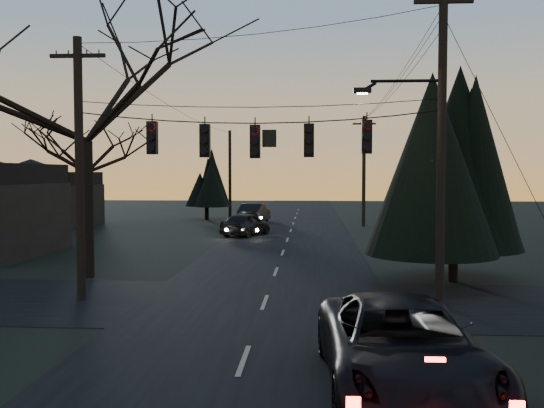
# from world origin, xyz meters

# --- Properties ---
(main_road) EXTENTS (8.00, 120.00, 0.02)m
(main_road) POSITION_xyz_m (0.00, 20.00, 0.01)
(main_road) COLOR black
(main_road) RESTS_ON ground
(cross_road) EXTENTS (60.00, 7.00, 0.02)m
(cross_road) POSITION_xyz_m (0.00, 10.00, 0.01)
(cross_road) COLOR black
(cross_road) RESTS_ON ground
(utility_pole_right) EXTENTS (5.00, 0.30, 10.00)m
(utility_pole_right) POSITION_xyz_m (5.50, 10.00, 0.00)
(utility_pole_right) COLOR black
(utility_pole_right) RESTS_ON ground
(utility_pole_left) EXTENTS (1.80, 0.30, 8.50)m
(utility_pole_left) POSITION_xyz_m (-6.00, 10.00, 0.00)
(utility_pole_left) COLOR black
(utility_pole_left) RESTS_ON ground
(utility_pole_far_r) EXTENTS (1.80, 0.30, 8.50)m
(utility_pole_far_r) POSITION_xyz_m (5.50, 38.00, 0.00)
(utility_pole_far_r) COLOR black
(utility_pole_far_r) RESTS_ON ground
(utility_pole_far_l) EXTENTS (0.30, 0.30, 8.00)m
(utility_pole_far_l) POSITION_xyz_m (-6.00, 46.00, 0.00)
(utility_pole_far_l) COLOR black
(utility_pole_far_l) RESTS_ON ground
(span_signal_assembly) EXTENTS (11.50, 0.44, 1.62)m
(span_signal_assembly) POSITION_xyz_m (-0.24, 10.00, 5.22)
(span_signal_assembly) COLOR black
(span_signal_assembly) RESTS_ON ground
(bare_tree_left) EXTENTS (10.26, 10.26, 10.79)m
(bare_tree_left) POSITION_xyz_m (-7.35, 14.24, 7.55)
(bare_tree_left) COLOR black
(bare_tree_left) RESTS_ON ground
(evergreen_right) EXTENTS (4.93, 4.93, 8.19)m
(evergreen_right) POSITION_xyz_m (6.89, 14.23, 4.69)
(evergreen_right) COLOR black
(evergreen_right) RESTS_ON ground
(bare_tree_dist) EXTENTS (6.87, 6.87, 8.34)m
(bare_tree_dist) POSITION_xyz_m (-13.98, 31.68, 5.82)
(bare_tree_dist) COLOR black
(bare_tree_dist) RESTS_ON ground
(evergreen_dist) EXTENTS (3.43, 3.43, 5.76)m
(evergreen_dist) POSITION_xyz_m (-7.75, 43.64, 3.47)
(evergreen_dist) COLOR black
(evergreen_dist) RESTS_ON ground
(house_left_far) EXTENTS (9.00, 7.00, 5.20)m
(house_left_far) POSITION_xyz_m (-20.00, 36.00, 2.60)
(house_left_far) COLOR black
(house_left_far) RESTS_ON ground
(suv_near) EXTENTS (3.16, 6.35, 1.73)m
(suv_near) POSITION_xyz_m (3.20, 2.23, 0.87)
(suv_near) COLOR black
(suv_near) RESTS_ON ground
(sedan_oncoming_a) EXTENTS (3.31, 4.82, 1.52)m
(sedan_oncoming_a) POSITION_xyz_m (-2.83, 30.32, 0.76)
(sedan_oncoming_a) COLOR black
(sedan_oncoming_a) RESTS_ON ground
(sedan_oncoming_b) EXTENTS (2.36, 5.11, 1.62)m
(sedan_oncoming_b) POSITION_xyz_m (-3.20, 40.32, 0.81)
(sedan_oncoming_b) COLOR black
(sedan_oncoming_b) RESTS_ON ground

